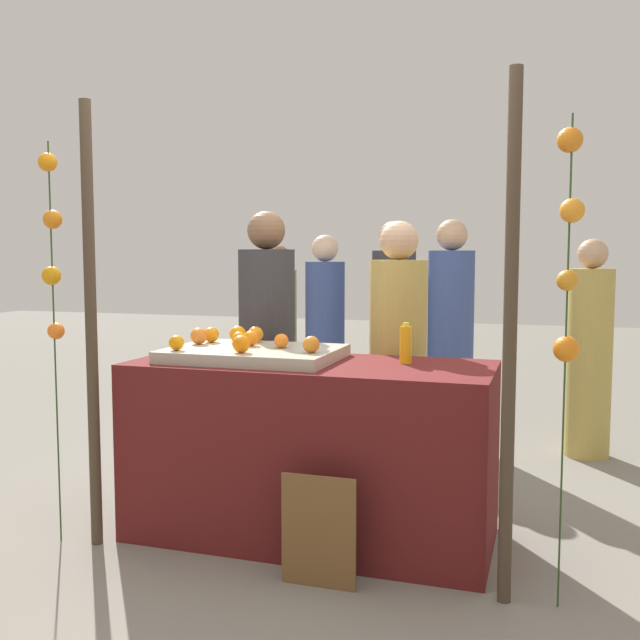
# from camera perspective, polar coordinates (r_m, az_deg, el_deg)

# --- Properties ---
(ground_plane) EXTENTS (24.00, 24.00, 0.00)m
(ground_plane) POSITION_cam_1_polar(r_m,az_deg,el_deg) (3.83, -0.72, -16.70)
(ground_plane) COLOR gray
(stall_counter) EXTENTS (1.80, 0.76, 0.89)m
(stall_counter) POSITION_cam_1_polar(r_m,az_deg,el_deg) (3.69, -0.72, -10.25)
(stall_counter) COLOR #5B1919
(stall_counter) RESTS_ON ground_plane
(orange_tray) EXTENTS (0.86, 0.62, 0.06)m
(orange_tray) POSITION_cam_1_polar(r_m,az_deg,el_deg) (3.71, -5.24, -2.67)
(orange_tray) COLOR #B2AD99
(orange_tray) RESTS_ON stall_counter
(orange_0) EXTENTS (0.07, 0.07, 0.07)m
(orange_0) POSITION_cam_1_polar(r_m,az_deg,el_deg) (3.81, -6.45, -1.47)
(orange_0) COLOR orange
(orange_0) RESTS_ON orange_tray
(orange_1) EXTENTS (0.09, 0.09, 0.09)m
(orange_1) POSITION_cam_1_polar(r_m,az_deg,el_deg) (3.94, -5.14, -1.14)
(orange_1) COLOR orange
(orange_1) RESTS_ON orange_tray
(orange_2) EXTENTS (0.07, 0.07, 0.07)m
(orange_2) POSITION_cam_1_polar(r_m,az_deg,el_deg) (3.68, -3.08, -1.66)
(orange_2) COLOR orange
(orange_2) RESTS_ON orange_tray
(orange_3) EXTENTS (0.08, 0.08, 0.08)m
(orange_3) POSITION_cam_1_polar(r_m,az_deg,el_deg) (3.78, -5.50, -1.45)
(orange_3) COLOR orange
(orange_3) RESTS_ON orange_tray
(orange_4) EXTENTS (0.08, 0.08, 0.08)m
(orange_4) POSITION_cam_1_polar(r_m,az_deg,el_deg) (3.66, -11.31, -1.78)
(orange_4) COLOR orange
(orange_4) RESTS_ON orange_tray
(orange_5) EXTENTS (0.09, 0.09, 0.09)m
(orange_5) POSITION_cam_1_polar(r_m,az_deg,el_deg) (3.52, -6.26, -1.90)
(orange_5) COLOR orange
(orange_5) RESTS_ON orange_tray
(orange_6) EXTENTS (0.08, 0.08, 0.08)m
(orange_6) POSITION_cam_1_polar(r_m,az_deg,el_deg) (3.97, -8.61, -1.15)
(orange_6) COLOR orange
(orange_6) RESTS_ON orange_tray
(orange_7) EXTENTS (0.08, 0.08, 0.08)m
(orange_7) POSITION_cam_1_polar(r_m,az_deg,el_deg) (3.49, -0.71, -1.95)
(orange_7) COLOR orange
(orange_7) RESTS_ON orange_tray
(orange_8) EXTENTS (0.09, 0.09, 0.09)m
(orange_8) POSITION_cam_1_polar(r_m,az_deg,el_deg) (3.89, -9.59, -1.25)
(orange_8) COLOR orange
(orange_8) RESTS_ON orange_tray
(orange_9) EXTENTS (0.09, 0.09, 0.09)m
(orange_9) POSITION_cam_1_polar(r_m,az_deg,el_deg) (3.94, -6.54, -1.11)
(orange_9) COLOR orange
(orange_9) RESTS_ON orange_tray
(juice_bottle) EXTENTS (0.06, 0.06, 0.20)m
(juice_bottle) POSITION_cam_1_polar(r_m,az_deg,el_deg) (3.58, 6.81, -1.93)
(juice_bottle) COLOR #F4A815
(juice_bottle) RESTS_ON stall_counter
(chalkboard_sign) EXTENTS (0.33, 0.03, 0.50)m
(chalkboard_sign) POSITION_cam_1_polar(r_m,az_deg,el_deg) (3.22, -0.08, -16.48)
(chalkboard_sign) COLOR brown
(chalkboard_sign) RESTS_ON ground_plane
(vendor_left) EXTENTS (0.34, 0.34, 1.69)m
(vendor_left) POSITION_cam_1_polar(r_m,az_deg,el_deg) (4.37, -4.21, -3.28)
(vendor_left) COLOR #333338
(vendor_left) RESTS_ON ground_plane
(vendor_right) EXTENTS (0.32, 0.32, 1.62)m
(vendor_right) POSITION_cam_1_polar(r_m,az_deg,el_deg) (4.12, 6.18, -4.28)
(vendor_right) COLOR tan
(vendor_right) RESTS_ON ground_plane
(crowd_person_0) EXTENTS (0.34, 0.34, 1.69)m
(crowd_person_0) POSITION_cam_1_polar(r_m,az_deg,el_deg) (5.64, 5.82, -1.39)
(crowd_person_0) COLOR #333338
(crowd_person_0) RESTS_ON ground_plane
(crowd_person_1) EXTENTS (0.31, 0.31, 1.54)m
(crowd_person_1) POSITION_cam_1_polar(r_m,az_deg,el_deg) (5.42, 20.57, -2.70)
(crowd_person_1) COLOR tan
(crowd_person_1) RESTS_ON ground_plane
(crowd_person_2) EXTENTS (0.30, 0.30, 1.51)m
(crowd_person_2) POSITION_cam_1_polar(r_m,az_deg,el_deg) (5.94, -3.32, -1.85)
(crowd_person_2) COLOR tan
(crowd_person_2) RESTS_ON ground_plane
(crowd_person_3) EXTENTS (0.32, 0.32, 1.59)m
(crowd_person_3) POSITION_cam_1_polar(r_m,az_deg,el_deg) (5.83, 0.40, -1.61)
(crowd_person_3) COLOR #384C8C
(crowd_person_3) RESTS_ON ground_plane
(crowd_person_4) EXTENTS (0.34, 0.34, 1.69)m
(crowd_person_4) POSITION_cam_1_polar(r_m,az_deg,el_deg) (5.42, 10.29, -1.73)
(crowd_person_4) COLOR #384C8C
(crowd_person_4) RESTS_ON ground_plane
(canopy_post_left) EXTENTS (0.06, 0.06, 2.16)m
(canopy_post_left) POSITION_cam_1_polar(r_m,az_deg,el_deg) (3.65, -17.68, -0.55)
(canopy_post_left) COLOR #473828
(canopy_post_left) RESTS_ON ground_plane
(canopy_post_right) EXTENTS (0.06, 0.06, 2.16)m
(canopy_post_right) POSITION_cam_1_polar(r_m,az_deg,el_deg) (2.98, 14.81, -1.70)
(canopy_post_right) COLOR #473828
(canopy_post_right) RESTS_ON ground_plane
(garland_strand_left) EXTENTS (0.10, 0.10, 1.97)m
(garland_strand_left) POSITION_cam_1_polar(r_m,az_deg,el_deg) (3.72, -20.48, 5.44)
(garland_strand_left) COLOR #2D4C23
(garland_strand_left) RESTS_ON ground_plane
(garland_strand_right) EXTENTS (0.11, 0.11, 1.97)m
(garland_strand_right) POSITION_cam_1_polar(r_m,az_deg,el_deg) (2.98, 19.11, 5.18)
(garland_strand_right) COLOR #2D4C23
(garland_strand_right) RESTS_ON ground_plane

